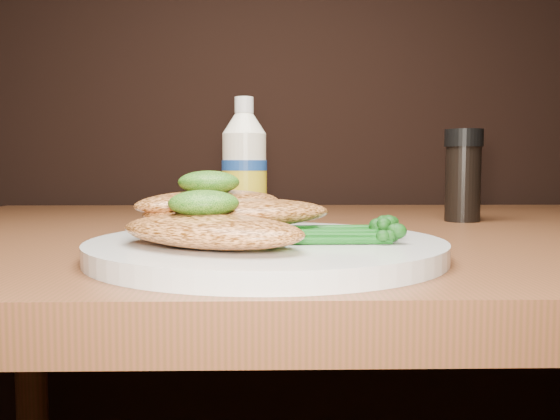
{
  "coord_description": "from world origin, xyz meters",
  "views": [
    {
      "loc": [
        -0.1,
        0.32,
        0.83
      ],
      "look_at": [
        -0.09,
        0.82,
        0.79
      ],
      "focal_mm": 37.79,
      "sensor_mm": 36.0,
      "label": 1
    }
  ],
  "objects": [
    {
      "name": "pesto_back",
      "position": [
        -0.15,
        0.83,
        0.81
      ],
      "size": [
        0.07,
        0.06,
        0.02
      ],
      "primitive_type": "ellipsoid",
      "rotation": [
        0.0,
        0.0,
        -0.34
      ],
      "color": "#073308",
      "rests_on": "chicken_back"
    },
    {
      "name": "mayo_bottle",
      "position": [
        -0.13,
        1.08,
        0.83
      ],
      "size": [
        0.06,
        0.06,
        0.16
      ],
      "primitive_type": null,
      "rotation": [
        0.0,
        0.0,
        0.11
      ],
      "color": "white",
      "rests_on": "dining_table"
    },
    {
      "name": "pesto_front",
      "position": [
        -0.15,
        0.77,
        0.8
      ],
      "size": [
        0.07,
        0.06,
        0.02
      ],
      "primitive_type": "ellipsoid",
      "rotation": [
        0.0,
        0.0,
        0.26
      ],
      "color": "#073308",
      "rests_on": "chicken_front"
    },
    {
      "name": "chicken_mid",
      "position": [
        -0.13,
        0.82,
        0.79
      ],
      "size": [
        0.17,
        0.12,
        0.02
      ],
      "primitive_type": "ellipsoid",
      "rotation": [
        0.0,
        0.0,
        0.25
      ],
      "color": "#DB8545",
      "rests_on": "plate"
    },
    {
      "name": "chicken_back",
      "position": [
        -0.15,
        0.84,
        0.79
      ],
      "size": [
        0.16,
        0.16,
        0.02
      ],
      "primitive_type": "ellipsoid",
      "rotation": [
        0.0,
        0.0,
        0.76
      ],
      "color": "#DB8545",
      "rests_on": "plate"
    },
    {
      "name": "plate",
      "position": [
        -0.1,
        0.81,
        0.76
      ],
      "size": [
        0.29,
        0.29,
        0.02
      ],
      "primitive_type": "cylinder",
      "color": "silver",
      "rests_on": "dining_table"
    },
    {
      "name": "chicken_front",
      "position": [
        -0.15,
        0.76,
        0.78
      ],
      "size": [
        0.18,
        0.16,
        0.03
      ],
      "primitive_type": "ellipsoid",
      "rotation": [
        0.0,
        0.0,
        -0.58
      ],
      "color": "#DB8545",
      "rests_on": "plate"
    },
    {
      "name": "broccolini_bundle",
      "position": [
        -0.05,
        0.8,
        0.78
      ],
      "size": [
        0.16,
        0.13,
        0.02
      ],
      "primitive_type": null,
      "rotation": [
        0.0,
        0.0,
        0.18
      ],
      "color": "#115014",
      "rests_on": "plate"
    },
    {
      "name": "pepper_grinder",
      "position": [
        0.16,
        1.12,
        0.81
      ],
      "size": [
        0.06,
        0.06,
        0.13
      ],
      "primitive_type": null,
      "rotation": [
        0.0,
        0.0,
        -0.19
      ],
      "color": "black",
      "rests_on": "dining_table"
    }
  ]
}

